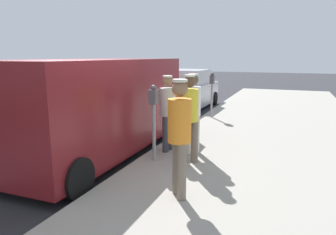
# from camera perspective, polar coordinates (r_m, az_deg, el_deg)

# --- Properties ---
(ground_plane) EXTENTS (80.00, 80.00, 0.00)m
(ground_plane) POSITION_cam_1_polar(r_m,az_deg,el_deg) (6.31, -17.65, -9.90)
(ground_plane) COLOR #2D2D33
(sidewalk_slab) EXTENTS (5.00, 32.00, 0.15)m
(sidewalk_slab) POSITION_cam_1_polar(r_m,az_deg,el_deg) (5.01, 16.46, -14.59)
(sidewalk_slab) COLOR #9E998E
(sidewalk_slab) RESTS_ON ground
(parking_meter_near) EXTENTS (0.14, 0.18, 1.52)m
(parking_meter_near) POSITION_cam_1_polar(r_m,az_deg,el_deg) (6.08, -2.63, 1.41)
(parking_meter_near) COLOR gray
(parking_meter_near) RESTS_ON sidewalk_slab
(parking_meter_far) EXTENTS (0.14, 0.18, 1.52)m
(parking_meter_far) POSITION_cam_1_polar(r_m,az_deg,el_deg) (10.64, 8.09, 5.55)
(parking_meter_far) COLOR gray
(parking_meter_far) RESTS_ON sidewalk_slab
(pedestrian_in_orange) EXTENTS (0.34, 0.34, 1.75)m
(pedestrian_in_orange) POSITION_cam_1_polar(r_m,az_deg,el_deg) (4.47, 2.13, -2.47)
(pedestrian_in_orange) COLOR #726656
(pedestrian_in_orange) RESTS_ON sidewalk_slab
(pedestrian_in_white) EXTENTS (0.34, 0.34, 1.71)m
(pedestrian_in_white) POSITION_cam_1_polar(r_m,az_deg,el_deg) (6.58, 4.55, 1.71)
(pedestrian_in_white) COLOR beige
(pedestrian_in_white) RESTS_ON sidewalk_slab
(pedestrian_in_yellow) EXTENTS (0.35, 0.34, 1.72)m
(pedestrian_in_yellow) POSITION_cam_1_polar(r_m,az_deg,el_deg) (5.99, 3.95, 0.84)
(pedestrian_in_yellow) COLOR #726656
(pedestrian_in_yellow) RESTS_ON sidewalk_slab
(pedestrian_in_gray) EXTENTS (0.34, 0.36, 1.66)m
(pedestrian_in_gray) POSITION_cam_1_polar(r_m,az_deg,el_deg) (6.72, -0.10, 1.67)
(pedestrian_in_gray) COLOR #383D47
(pedestrian_in_gray) RESTS_ON sidewalk_slab
(parked_van) EXTENTS (2.13, 5.20, 2.15)m
(parked_van) POSITION_cam_1_polar(r_m,az_deg,el_deg) (7.06, -12.89, 2.29)
(parked_van) COLOR maroon
(parked_van) RESTS_ON ground
(parked_sedan_ahead) EXTENTS (2.02, 4.43, 1.65)m
(parked_sedan_ahead) POSITION_cam_1_polar(r_m,az_deg,el_deg) (13.14, 3.10, 4.82)
(parked_sedan_ahead) COLOR #BCBCC1
(parked_sedan_ahead) RESTS_ON ground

